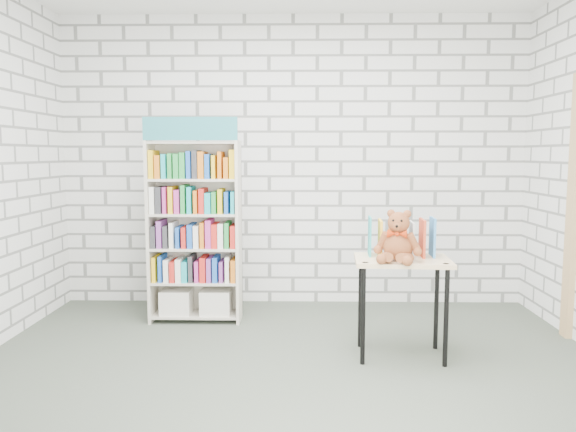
{
  "coord_description": "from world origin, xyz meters",
  "views": [
    {
      "loc": [
        0.05,
        -3.51,
        1.47
      ],
      "look_at": [
        -0.03,
        0.95,
        0.98
      ],
      "focal_mm": 35.0,
      "sensor_mm": 36.0,
      "label": 1
    }
  ],
  "objects": [
    {
      "name": "room_shell",
      "position": [
        0.0,
        0.0,
        1.78
      ],
      "size": [
        4.52,
        4.02,
        2.81
      ],
      "color": "silver",
      "rests_on": "ground"
    },
    {
      "name": "ground",
      "position": [
        0.0,
        0.0,
        0.0
      ],
      "size": [
        4.5,
        4.5,
        0.0
      ],
      "primitive_type": "plane",
      "color": "#41493E",
      "rests_on": "ground"
    },
    {
      "name": "door_trim",
      "position": [
        2.23,
        0.95,
        1.05
      ],
      "size": [
        0.05,
        0.12,
        2.1
      ],
      "primitive_type": "cube",
      "color": "tan",
      "rests_on": "ground"
    },
    {
      "name": "bookshelf",
      "position": [
        -0.85,
        1.36,
        0.81
      ],
      "size": [
        0.79,
        0.31,
        1.78
      ],
      "color": "beige",
      "rests_on": "ground"
    },
    {
      "name": "table_books",
      "position": [
        0.81,
        0.59,
        0.87
      ],
      "size": [
        0.48,
        0.23,
        0.28
      ],
      "color": "teal",
      "rests_on": "display_table"
    },
    {
      "name": "display_table",
      "position": [
        0.8,
        0.48,
        0.62
      ],
      "size": [
        0.7,
        0.51,
        0.73
      ],
      "color": "#E0BC86",
      "rests_on": "ground"
    },
    {
      "name": "teddy_bear",
      "position": [
        0.75,
        0.38,
        0.87
      ],
      "size": [
        0.33,
        0.32,
        0.36
      ],
      "color": "brown",
      "rests_on": "display_table"
    }
  ]
}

